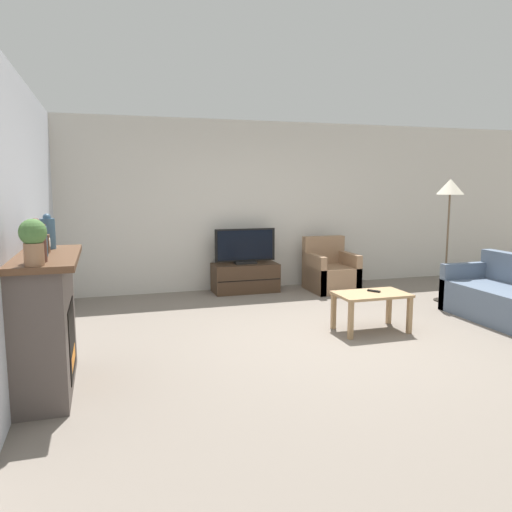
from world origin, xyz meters
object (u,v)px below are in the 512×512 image
(mantel_clock, at_px, (45,244))
(armchair, at_px, (330,273))
(remote, at_px, (374,291))
(tv, at_px, (245,247))
(mantel_vase_left, at_px, (36,242))
(mantel_vase_centre_left, at_px, (41,241))
(coffee_table, at_px, (371,299))
(fireplace, at_px, (46,322))
(tv_stand, at_px, (245,278))
(potted_plant, at_px, (33,239))
(mantel_vase_right, at_px, (48,233))
(floor_lamp, at_px, (450,193))

(mantel_clock, height_order, armchair, mantel_clock)
(remote, bearing_deg, tv, 75.11)
(mantel_vase_left, distance_m, tv, 4.45)
(mantel_vase_centre_left, bearing_deg, tv, 51.63)
(mantel_vase_centre_left, xyz_separation_m, coffee_table, (3.40, 0.77, -0.88))
(mantel_vase_centre_left, bearing_deg, fireplace, 99.60)
(mantel_vase_centre_left, bearing_deg, mantel_vase_left, -90.00)
(coffee_table, relative_size, remote, 5.64)
(coffee_table, bearing_deg, tv, 107.92)
(tv_stand, bearing_deg, mantel_vase_centre_left, -128.35)
(fireplace, relative_size, potted_plant, 4.04)
(armchair, bearing_deg, coffee_table, -103.46)
(potted_plant, bearing_deg, tv, 55.27)
(tv, relative_size, coffee_table, 1.18)
(potted_plant, bearing_deg, mantel_vase_right, 90.00)
(mantel_vase_centre_left, bearing_deg, remote, 13.39)
(tv, xyz_separation_m, floor_lamp, (2.62, -1.46, 0.86))
(mantel_clock, xyz_separation_m, tv_stand, (2.59, 3.04, -0.98))
(mantel_vase_centre_left, xyz_separation_m, armchair, (3.93, 2.98, -0.97))
(tv_stand, height_order, coffee_table, same)
(mantel_vase_right, height_order, coffee_table, mantel_vase_right)
(fireplace, distance_m, tv, 4.11)
(tv_stand, height_order, tv, tv)
(tv_stand, relative_size, floor_lamp, 0.58)
(mantel_vase_right, xyz_separation_m, mantel_clock, (0.00, -0.27, -0.07))
(mantel_vase_centre_left, relative_size, coffee_table, 0.33)
(mantel_vase_centre_left, height_order, tv_stand, mantel_vase_centre_left)
(floor_lamp, bearing_deg, mantel_clock, -163.17)
(tv_stand, bearing_deg, potted_plant, -124.71)
(tv, relative_size, armchair, 1.15)
(mantel_vase_centre_left, height_order, armchair, mantel_vase_centre_left)
(mantel_vase_left, bearing_deg, fireplace, 92.42)
(armchair, bearing_deg, mantel_clock, -145.00)
(potted_plant, distance_m, armchair, 5.33)
(armchair, xyz_separation_m, coffee_table, (-0.53, -2.21, 0.10))
(fireplace, relative_size, mantel_vase_right, 4.26)
(coffee_table, relative_size, floor_lamp, 0.47)
(mantel_vase_right, xyz_separation_m, tv, (2.59, 2.78, -0.56))
(potted_plant, xyz_separation_m, tv_stand, (2.59, 3.74, -1.09))
(mantel_vase_centre_left, relative_size, potted_plant, 0.82)
(tv, relative_size, remote, 6.65)
(mantel_clock, distance_m, coffee_table, 3.54)
(mantel_vase_right, distance_m, armchair, 4.75)
(coffee_table, xyz_separation_m, remote, (0.06, 0.05, 0.08))
(mantel_vase_left, relative_size, mantel_clock, 2.15)
(mantel_vase_centre_left, height_order, coffee_table, mantel_vase_centre_left)
(potted_plant, distance_m, floor_lamp, 5.69)
(mantel_vase_left, bearing_deg, tv_stand, 54.06)
(coffee_table, distance_m, floor_lamp, 2.40)
(mantel_vase_left, xyz_separation_m, floor_lamp, (5.21, 2.11, 0.29))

